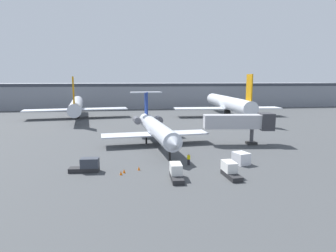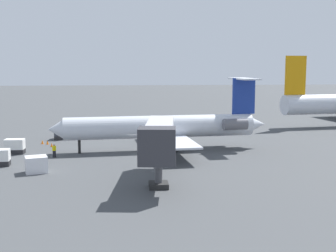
# 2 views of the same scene
# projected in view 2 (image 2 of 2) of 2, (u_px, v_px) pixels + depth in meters

# --- Properties ---
(ground_plane) EXTENTS (400.00, 400.00, 0.10)m
(ground_plane) POSITION_uv_depth(u_px,v_px,m) (137.00, 153.00, 57.52)
(ground_plane) COLOR #424447
(regional_jet) EXTENTS (20.62, 29.52, 9.61)m
(regional_jet) POSITION_uv_depth(u_px,v_px,m) (166.00, 126.00, 58.73)
(regional_jet) COLOR silver
(regional_jet) RESTS_ON ground_plane
(jet_bridge) EXTENTS (13.33, 4.35, 6.04)m
(jet_bridge) POSITION_uv_depth(u_px,v_px,m) (159.00, 139.00, 42.03)
(jet_bridge) COLOR #ADADB2
(jet_bridge) RESTS_ON ground_plane
(ground_crew_marshaller) EXTENTS (0.48, 0.44, 1.69)m
(ground_crew_marshaller) POSITION_uv_depth(u_px,v_px,m) (54.00, 151.00, 54.35)
(ground_crew_marshaller) COLOR black
(ground_crew_marshaller) RESTS_ON ground_plane
(baggage_tug_trailing) EXTENTS (4.09, 1.68, 1.90)m
(baggage_tug_trailing) POSITION_uv_depth(u_px,v_px,m) (61.00, 133.00, 68.31)
(baggage_tug_trailing) COLOR #262628
(baggage_tug_trailing) RESTS_ON ground_plane
(baggage_tug_spare) EXTENTS (1.54, 4.05, 1.90)m
(baggage_tug_spare) POSITION_uv_depth(u_px,v_px,m) (12.00, 147.00, 56.61)
(baggage_tug_spare) COLOR #262628
(baggage_tug_spare) RESTS_ON ground_plane
(cargo_container_uld) EXTENTS (2.45, 2.68, 1.74)m
(cargo_container_uld) POSITION_uv_depth(u_px,v_px,m) (36.00, 164.00, 46.63)
(cargo_container_uld) COLOR silver
(cargo_container_uld) RESTS_ON ground_plane
(traffic_cone_near) EXTENTS (0.36, 0.36, 0.55)m
(traffic_cone_near) POSITION_uv_depth(u_px,v_px,m) (42.00, 142.00, 63.75)
(traffic_cone_near) COLOR orange
(traffic_cone_near) RESTS_ON ground_plane
(traffic_cone_mid) EXTENTS (0.36, 0.36, 0.55)m
(traffic_cone_mid) POSITION_uv_depth(u_px,v_px,m) (47.00, 142.00, 63.42)
(traffic_cone_mid) COLOR orange
(traffic_cone_mid) RESTS_ON ground_plane
(traffic_cone_far) EXTENTS (0.36, 0.36, 0.55)m
(traffic_cone_far) POSITION_uv_depth(u_px,v_px,m) (52.00, 145.00, 61.52)
(traffic_cone_far) COLOR orange
(traffic_cone_far) RESTS_ON ground_plane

